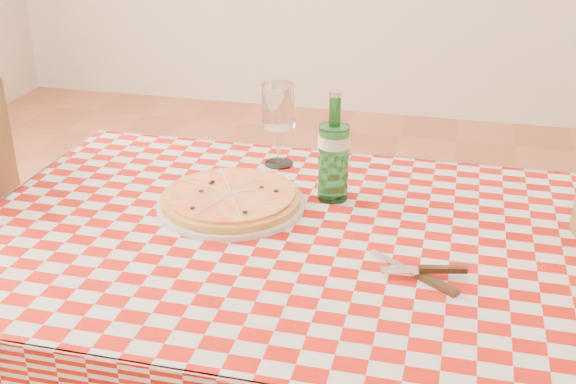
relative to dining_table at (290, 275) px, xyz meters
name	(u,v)px	position (x,y,z in m)	size (l,w,h in m)	color
dining_table	(290,275)	(0.00, 0.00, 0.00)	(1.20, 0.80, 0.75)	brown
tablecloth	(291,234)	(0.00, 0.00, 0.09)	(1.30, 0.90, 0.01)	#9D1109
pizza_plate	(231,198)	(-0.15, 0.08, 0.12)	(0.32, 0.32, 0.04)	#D49046
water_bottle	(334,146)	(0.05, 0.18, 0.22)	(0.07, 0.07, 0.24)	#1B6C2A
wine_glass	(279,125)	(-0.11, 0.33, 0.20)	(0.08, 0.08, 0.20)	silver
cutlery	(419,271)	(0.26, -0.11, 0.11)	(0.21, 0.18, 0.02)	silver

